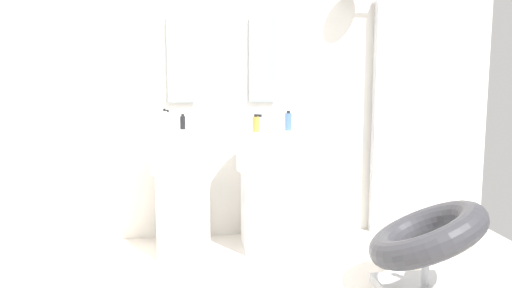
# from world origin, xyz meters

# --- Properties ---
(rear_partition) EXTENTS (4.80, 0.10, 2.60)m
(rear_partition) POSITION_xyz_m (0.00, 1.65, 1.30)
(rear_partition) COLOR silver
(rear_partition) RESTS_ON ground_plane
(pedestal_sink_left) EXTENTS (0.51, 0.51, 1.06)m
(pedestal_sink_left) POSITION_xyz_m (-0.34, 1.22, 0.54)
(pedestal_sink_left) COLOR white
(pedestal_sink_left) RESTS_ON ground_plane
(pedestal_sink_right) EXTENTS (0.51, 0.51, 1.06)m
(pedestal_sink_right) POSITION_xyz_m (0.34, 1.22, 0.54)
(pedestal_sink_right) COLOR white
(pedestal_sink_right) RESTS_ON ground_plane
(vanity_mirror_left) EXTENTS (0.22, 0.03, 0.69)m
(vanity_mirror_left) POSITION_xyz_m (-0.34, 1.58, 1.51)
(vanity_mirror_left) COLOR #8C9EA8
(vanity_mirror_right) EXTENTS (0.22, 0.03, 0.69)m
(vanity_mirror_right) POSITION_xyz_m (0.34, 1.58, 1.51)
(vanity_mirror_right) COLOR #8C9EA8
(shower_column) EXTENTS (0.49, 0.24, 2.05)m
(shower_column) POSITION_xyz_m (1.36, 1.53, 1.08)
(shower_column) COLOR #B7BABF
(shower_column) RESTS_ON ground_plane
(lounge_chair) EXTENTS (1.03, 1.03, 0.65)m
(lounge_chair) POSITION_xyz_m (1.20, 0.19, 0.35)
(lounge_chair) COLOR #B7BABF
(lounge_chair) RESTS_ON ground_plane
(soap_bottle_black) EXTENTS (0.04, 0.04, 0.12)m
(soap_bottle_black) POSITION_xyz_m (-0.33, 1.35, 1.02)
(soap_bottle_black) COLOR black
(soap_bottle_black) RESTS_ON pedestal_sink_left
(soap_bottle_white) EXTENTS (0.05, 0.05, 0.13)m
(soap_bottle_white) POSITION_xyz_m (0.26, 1.12, 1.02)
(soap_bottle_white) COLOR white
(soap_bottle_white) RESTS_ON pedestal_sink_right
(soap_bottle_clear) EXTENTS (0.04, 0.04, 0.18)m
(soap_bottle_clear) POSITION_xyz_m (-0.47, 1.21, 1.05)
(soap_bottle_clear) COLOR silver
(soap_bottle_clear) RESTS_ON pedestal_sink_left
(soap_bottle_blue) EXTENTS (0.05, 0.05, 0.15)m
(soap_bottle_blue) POSITION_xyz_m (0.49, 1.16, 1.04)
(soap_bottle_blue) COLOR #4C72B7
(soap_bottle_blue) RESTS_ON pedestal_sink_right
(soap_bottle_grey) EXTENTS (0.06, 0.06, 0.16)m
(soap_bottle_grey) POSITION_xyz_m (-0.45, 1.37, 1.04)
(soap_bottle_grey) COLOR #99999E
(soap_bottle_grey) RESTS_ON pedestal_sink_left
(soap_bottle_amber) EXTENTS (0.05, 0.05, 0.14)m
(soap_bottle_amber) POSITION_xyz_m (0.22, 1.10, 1.03)
(soap_bottle_amber) COLOR #C68C38
(soap_bottle_amber) RESTS_ON pedestal_sink_right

